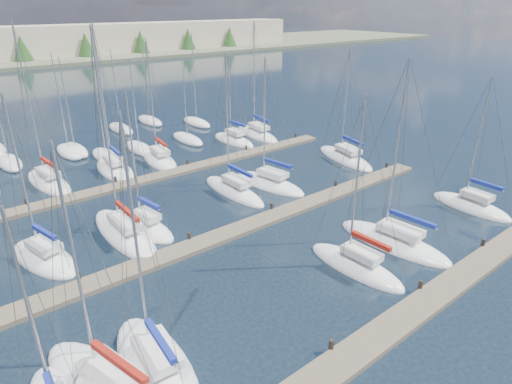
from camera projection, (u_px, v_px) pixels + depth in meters
ground at (67, 120)px, 64.79m from camera, size 400.00×400.00×0.00m
dock_near at (393, 326)px, 23.29m from camera, size 44.00×1.93×1.10m
dock_mid at (240, 229)px, 33.29m from camera, size 44.00×1.93×1.10m
dock_far at (158, 177)px, 43.30m from camera, size 44.00×1.93×1.10m
sailboat_c at (156, 365)px, 20.75m from camera, size 3.59×8.15×13.28m
sailboat_i at (124, 233)px, 32.65m from camera, size 2.85×9.84×15.76m
sailboat_j at (146, 227)px, 33.50m from camera, size 3.27×6.86×11.42m
sailboat_q at (234, 140)px, 54.65m from camera, size 2.75×7.49×11.00m
sailboat_m at (345, 158)px, 48.45m from camera, size 4.96×9.63×12.75m
sailboat_d at (356, 266)px, 28.55m from camera, size 2.64×7.47×12.28m
sailboat_n at (49, 182)px, 41.90m from camera, size 3.48×9.02×15.70m
sailboat_g at (471, 206)px, 36.93m from camera, size 2.67×7.08×11.97m
sailboat_l at (269, 183)px, 41.61m from camera, size 3.97×8.68×12.70m
sailboat_o at (115, 169)px, 45.12m from camera, size 3.62×8.49×15.39m
sailboat_h at (45, 258)px, 29.47m from camera, size 4.30×7.56×12.17m
sailboat_r at (257, 134)px, 57.25m from camera, size 4.02×9.61×15.06m
sailboat_e at (393, 242)px, 31.44m from camera, size 3.66×9.08×13.97m
sailboat_k at (234, 191)px, 39.95m from camera, size 2.40×8.70×13.23m
sailboat_p at (159, 160)px, 47.88m from camera, size 3.77×8.41×13.78m
distant_boats at (71, 150)px, 50.59m from camera, size 36.93×20.75×13.30m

